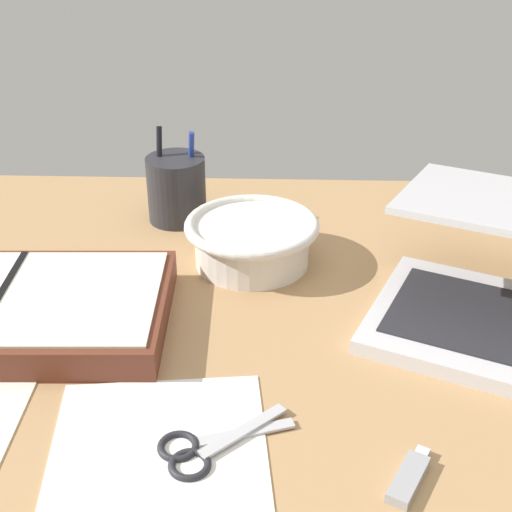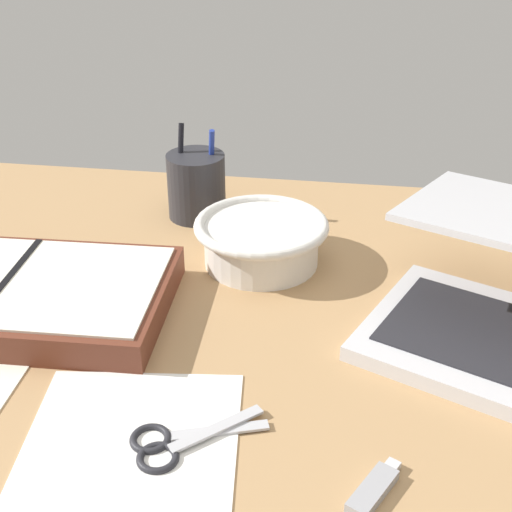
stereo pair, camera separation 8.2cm
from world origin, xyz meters
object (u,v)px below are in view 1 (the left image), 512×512
object	(u,v)px
pen_cup	(177,189)
scissors	(199,449)
bowl	(252,239)
planner	(3,309)

from	to	relation	value
pen_cup	scissors	size ratio (longest dim) A/B	1.10
bowl	scissors	distance (cm)	35.47
pen_cup	scissors	world-z (taller)	pen_cup
bowl	planner	bearing A→B (deg)	-151.25
bowl	pen_cup	world-z (taller)	pen_cup
bowl	scissors	world-z (taller)	bowl
pen_cup	planner	bearing A→B (deg)	-120.13
bowl	scissors	xyz separation A→B (cm)	(-3.37, -35.17, -3.16)
pen_cup	scissors	xyz separation A→B (cm)	(8.24, -48.08, -4.58)
planner	scissors	xyz separation A→B (cm)	(24.66, -19.80, -1.63)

